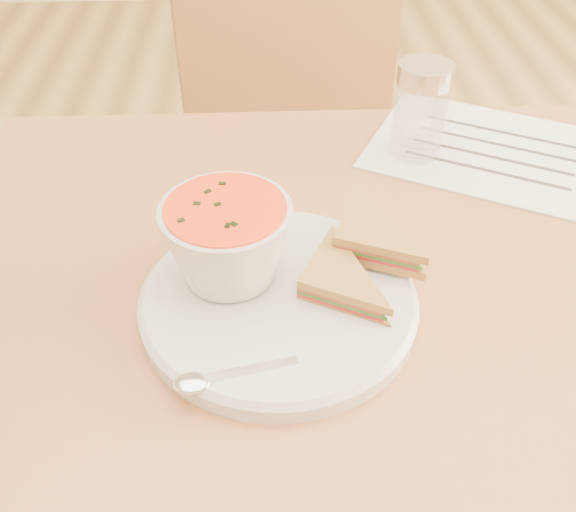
{
  "coord_description": "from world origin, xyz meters",
  "views": [
    {
      "loc": [
        -0.13,
        -0.5,
        1.2
      ],
      "look_at": [
        -0.11,
        -0.03,
        0.8
      ],
      "focal_mm": 40.0,
      "sensor_mm": 36.0,
      "label": 1
    }
  ],
  "objects_px": {
    "chair_far": "(320,185)",
    "plate": "(279,302)",
    "condiment_shaker": "(420,111)",
    "dining_table": "(366,462)",
    "soup_bowl": "(228,245)"
  },
  "relations": [
    {
      "from": "chair_far",
      "to": "plate",
      "type": "bearing_deg",
      "value": 66.86
    },
    {
      "from": "condiment_shaker",
      "to": "dining_table",
      "type": "bearing_deg",
      "value": -106.04
    },
    {
      "from": "chair_far",
      "to": "plate",
      "type": "relative_size",
      "value": 3.68
    },
    {
      "from": "chair_far",
      "to": "plate",
      "type": "distance_m",
      "value": 0.64
    },
    {
      "from": "plate",
      "to": "condiment_shaker",
      "type": "height_order",
      "value": "condiment_shaker"
    },
    {
      "from": "plate",
      "to": "condiment_shaker",
      "type": "bearing_deg",
      "value": 55.88
    },
    {
      "from": "chair_far",
      "to": "soup_bowl",
      "type": "xyz_separation_m",
      "value": [
        -0.14,
        -0.54,
        0.31
      ]
    },
    {
      "from": "dining_table",
      "to": "plate",
      "type": "height_order",
      "value": "plate"
    },
    {
      "from": "plate",
      "to": "chair_far",
      "type": "bearing_deg",
      "value": 80.51
    },
    {
      "from": "soup_bowl",
      "to": "chair_far",
      "type": "bearing_deg",
      "value": 75.26
    },
    {
      "from": "dining_table",
      "to": "soup_bowl",
      "type": "xyz_separation_m",
      "value": [
        -0.17,
        -0.02,
        0.43
      ]
    },
    {
      "from": "soup_bowl",
      "to": "condiment_shaker",
      "type": "xyz_separation_m",
      "value": [
        0.24,
        0.25,
        0.0
      ]
    },
    {
      "from": "dining_table",
      "to": "soup_bowl",
      "type": "height_order",
      "value": "soup_bowl"
    },
    {
      "from": "plate",
      "to": "soup_bowl",
      "type": "height_order",
      "value": "soup_bowl"
    },
    {
      "from": "condiment_shaker",
      "to": "plate",
      "type": "bearing_deg",
      "value": -124.12
    }
  ]
}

